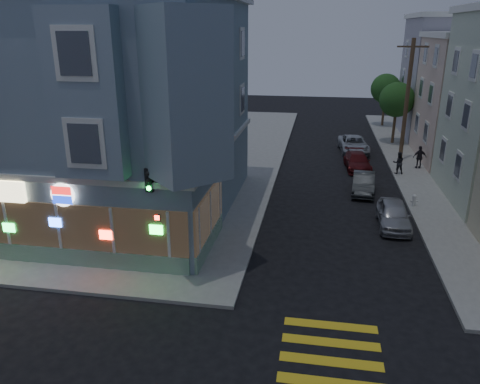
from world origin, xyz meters
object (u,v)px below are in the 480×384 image
(utility_pole, at_px, (407,100))
(parked_car_a, at_px, (394,215))
(parked_car_b, at_px, (364,183))
(fire_hydrant, at_px, (414,200))
(parked_car_d, at_px, (353,144))
(pedestrian_b, at_px, (420,157))
(traffic_signal, at_px, (152,203))
(parked_car_c, at_px, (357,162))
(street_tree_far, at_px, (386,89))
(street_tree_near, at_px, (397,100))
(pedestrian_a, at_px, (398,163))

(utility_pole, distance_m, parked_car_a, 13.85)
(parked_car_b, distance_m, fire_hydrant, 3.53)
(parked_car_d, bearing_deg, pedestrian_b, -52.08)
(parked_car_b, bearing_deg, traffic_signal, -122.31)
(parked_car_a, xyz_separation_m, parked_car_c, (-1.18, 10.40, -0.06))
(parked_car_a, relative_size, parked_car_d, 0.82)
(utility_pole, height_order, parked_car_c, utility_pole)
(parked_car_d, bearing_deg, street_tree_far, 66.81)
(street_tree_near, xyz_separation_m, pedestrian_a, (-0.90, -9.69, -3.01))
(parked_car_d, bearing_deg, fire_hydrant, -83.73)
(parked_car_b, distance_m, traffic_signal, 15.51)
(pedestrian_b, xyz_separation_m, parked_car_b, (-4.35, -5.78, -0.35))
(street_tree_near, xyz_separation_m, fire_hydrant, (-0.90, -16.16, -3.42))
(pedestrian_b, bearing_deg, fire_hydrant, 68.78)
(fire_hydrant, bearing_deg, traffic_signal, -140.63)
(utility_pole, bearing_deg, pedestrian_a, -100.75)
(pedestrian_a, xyz_separation_m, fire_hydrant, (0.00, -6.47, -0.41))
(street_tree_far, height_order, pedestrian_b, street_tree_far)
(parked_car_c, bearing_deg, utility_pole, 33.30)
(street_tree_far, height_order, parked_car_b, street_tree_far)
(utility_pole, xyz_separation_m, street_tree_far, (0.20, 14.00, -0.86))
(parked_car_a, distance_m, fire_hydrant, 3.25)
(street_tree_near, bearing_deg, parked_car_b, -104.40)
(pedestrian_a, bearing_deg, pedestrian_b, -142.35)
(parked_car_a, distance_m, parked_car_b, 5.32)
(utility_pole, height_order, parked_car_d, utility_pole)
(traffic_signal, bearing_deg, parked_car_a, 38.82)
(parked_car_c, distance_m, parked_car_d, 5.20)
(street_tree_far, relative_size, traffic_signal, 1.16)
(parked_car_a, bearing_deg, traffic_signal, -145.28)
(parked_car_c, relative_size, parked_car_d, 0.87)
(pedestrian_a, relative_size, parked_car_b, 0.41)
(street_tree_near, xyz_separation_m, parked_car_d, (-3.60, -3.43, -3.27))
(fire_hydrant, bearing_deg, pedestrian_a, 90.00)
(street_tree_far, distance_m, pedestrian_a, 17.96)
(parked_car_a, height_order, parked_car_d, parked_car_a)
(street_tree_far, bearing_deg, utility_pole, -90.82)
(street_tree_near, bearing_deg, parked_car_d, -136.39)
(parked_car_d, distance_m, traffic_signal, 24.50)
(pedestrian_a, xyz_separation_m, pedestrian_b, (1.70, 1.64, 0.04))
(parked_car_d, distance_m, fire_hydrant, 13.01)
(street_tree_near, bearing_deg, pedestrian_a, -95.31)
(parked_car_c, bearing_deg, street_tree_far, 73.37)
(parked_car_b, bearing_deg, parked_car_d, 95.42)
(utility_pole, distance_m, fire_hydrant, 11.04)
(street_tree_far, distance_m, pedestrian_b, 16.34)
(street_tree_near, distance_m, traffic_signal, 28.98)
(street_tree_far, bearing_deg, parked_car_c, -102.22)
(street_tree_near, bearing_deg, parked_car_c, -112.65)
(pedestrian_a, relative_size, parked_car_c, 0.38)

